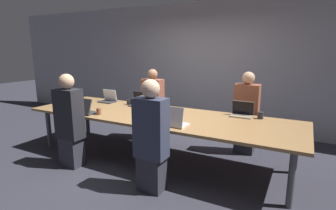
# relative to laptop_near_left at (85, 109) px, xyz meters

# --- Properties ---
(ground_plane) EXTENTS (24.00, 24.00, 0.00)m
(ground_plane) POSITION_rel_laptop_near_left_xyz_m (1.05, 0.51, -0.83)
(ground_plane) COLOR #2D2D38
(curtain_wall) EXTENTS (12.00, 0.06, 2.80)m
(curtain_wall) POSITION_rel_laptop_near_left_xyz_m (1.05, 2.69, 0.57)
(curtain_wall) COLOR #9999A3
(curtain_wall) RESTS_ON ground_plane
(conference_table) EXTENTS (4.39, 1.32, 0.75)m
(conference_table) POSITION_rel_laptop_near_left_xyz_m (1.05, 0.51, -0.12)
(conference_table) COLOR #9E7547
(conference_table) RESTS_ON ground_plane
(laptop_near_left) EXTENTS (0.32, 0.26, 0.26)m
(laptop_near_left) POSITION_rel_laptop_near_left_xyz_m (0.00, 0.00, 0.00)
(laptop_near_left) COLOR #333338
(laptop_near_left) RESTS_ON conference_table
(person_near_left) EXTENTS (0.40, 0.24, 1.43)m
(person_near_left) POSITION_rel_laptop_near_left_xyz_m (0.01, -0.33, -0.13)
(person_near_left) COLOR #2D2D38
(person_near_left) RESTS_ON ground_plane
(cup_near_left) EXTENTS (0.07, 0.07, 0.10)m
(cup_near_left) POSITION_rel_laptop_near_left_xyz_m (0.23, 0.07, -0.02)
(cup_near_left) COLOR brown
(cup_near_left) RESTS_ON conference_table
(laptop_far_right) EXTENTS (0.33, 0.23, 0.23)m
(laptop_far_right) POSITION_rel_laptop_near_left_xyz_m (2.27, 1.04, -0.01)
(laptop_far_right) COLOR gray
(laptop_far_right) RESTS_ON conference_table
(person_far_right) EXTENTS (0.40, 0.24, 1.41)m
(person_far_right) POSITION_rel_laptop_near_left_xyz_m (2.25, 1.46, -0.14)
(person_far_right) COLOR #2D2D38
(person_far_right) RESTS_ON ground_plane
(cup_far_right) EXTENTS (0.09, 0.09, 0.10)m
(cup_far_right) POSITION_rel_laptop_near_left_xyz_m (2.55, 1.01, -0.02)
(cup_far_right) COLOR #232328
(cup_far_right) RESTS_ON conference_table
(laptop_far_midleft) EXTENTS (0.33, 0.25, 0.26)m
(laptop_far_midleft) POSITION_rel_laptop_near_left_xyz_m (0.44, 0.94, 0.00)
(laptop_far_midleft) COLOR #333338
(laptop_far_midleft) RESTS_ON conference_table
(person_far_midleft) EXTENTS (0.40, 0.24, 1.40)m
(person_far_midleft) POSITION_rel_laptop_near_left_xyz_m (0.46, 1.35, -0.15)
(person_far_midleft) COLOR #2D2D38
(person_far_midleft) RESTS_ON ground_plane
(cup_far_midleft) EXTENTS (0.09, 0.09, 0.10)m
(cup_far_midleft) POSITION_rel_laptop_near_left_xyz_m (0.19, 0.93, -0.03)
(cup_far_midleft) COLOR #232328
(cup_far_midleft) RESTS_ON conference_table
(laptop_far_left) EXTENTS (0.31, 0.24, 0.24)m
(laptop_far_left) POSITION_rel_laptop_near_left_xyz_m (-0.31, 0.94, -0.00)
(laptop_far_left) COLOR #333338
(laptop_far_left) RESTS_ON conference_table
(laptop_near_midright) EXTENTS (0.35, 0.27, 0.28)m
(laptop_near_midright) POSITION_rel_laptop_near_left_xyz_m (1.56, 0.06, 0.01)
(laptop_near_midright) COLOR silver
(laptop_near_midright) RESTS_ON conference_table
(person_near_midright) EXTENTS (0.40, 0.24, 1.43)m
(person_near_midright) POSITION_rel_laptop_near_left_xyz_m (1.47, -0.37, -0.13)
(person_near_midright) COLOR #2D2D38
(person_near_midright) RESTS_ON ground_plane
(stapler) EXTENTS (0.10, 0.16, 0.05)m
(stapler) POSITION_rel_laptop_near_left_xyz_m (1.23, 0.33, -0.05)
(stapler) COLOR black
(stapler) RESTS_ON conference_table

